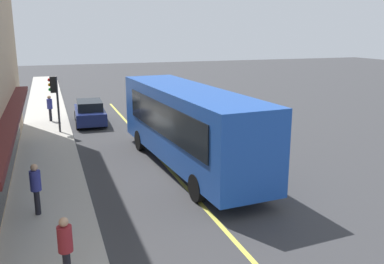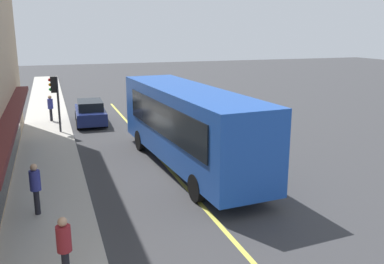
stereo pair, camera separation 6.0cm
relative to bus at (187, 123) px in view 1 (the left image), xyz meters
name	(u,v)px [view 1 (the left image)]	position (x,y,z in m)	size (l,w,h in m)	color
ground	(174,174)	(-0.64, 0.82, -1.99)	(120.00, 120.00, 0.00)	#38383A
sidewalk	(49,187)	(-0.64, 5.80, -1.91)	(80.00, 2.76, 0.15)	#B2ADA3
lane_centre_stripe	(174,174)	(-0.64, 0.82, -1.98)	(36.00, 0.16, 0.01)	#D8D14C
bus	(187,123)	(0.00, 0.00, 0.00)	(11.28, 3.29, 3.50)	#1E4CAD
traffic_light	(54,91)	(8.06, 5.23, 0.55)	(0.30, 0.52, 3.20)	#2D2D33
car_navy	(90,112)	(10.36, 3.13, -1.24)	(4.36, 1.99, 1.52)	navy
pedestrian_near_storefront	(36,184)	(-3.25, 6.15, -0.82)	(0.34, 0.34, 1.69)	black
pedestrian_mid_block	(50,106)	(11.33, 5.53, -0.84)	(0.34, 0.34, 1.67)	black
pedestrian_waiting	(65,244)	(-7.37, 5.45, -0.86)	(0.34, 0.34, 1.63)	black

